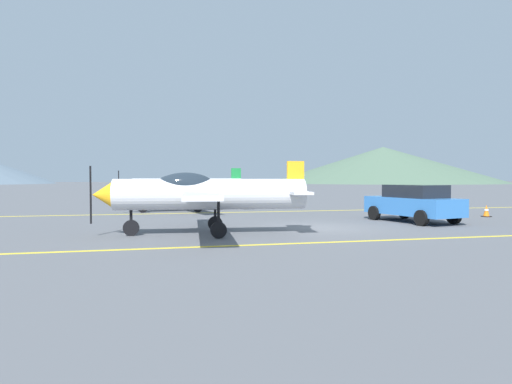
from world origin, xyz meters
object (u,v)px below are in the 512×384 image
at_px(traffic_cone_front, 486,211).
at_px(traffic_cone_side, 397,209).
at_px(airplane_near, 203,193).
at_px(airplane_mid, 184,187).
at_px(car_sedan, 413,203).

xyz_separation_m(traffic_cone_front, traffic_cone_side, (-3.43, 2.44, 0.00)).
bearing_deg(airplane_near, airplane_mid, 88.99).
relative_size(traffic_cone_front, traffic_cone_side, 1.00).
bearing_deg(airplane_mid, traffic_cone_side, -23.56).
bearing_deg(car_sedan, airplane_near, -166.91).
bearing_deg(traffic_cone_front, airplane_near, -165.99).
bearing_deg(car_sedan, traffic_cone_side, 68.21).
distance_m(airplane_near, car_sedan, 9.67).
xyz_separation_m(car_sedan, traffic_cone_front, (4.97, 1.40, -0.56)).
bearing_deg(car_sedan, airplane_mid, 137.19).
bearing_deg(traffic_cone_side, airplane_mid, 156.44).
relative_size(airplane_near, traffic_cone_side, 14.18).
relative_size(airplane_mid, car_sedan, 1.82).
bearing_deg(airplane_near, traffic_cone_side, 28.87).
bearing_deg(airplane_mid, car_sedan, -42.81).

